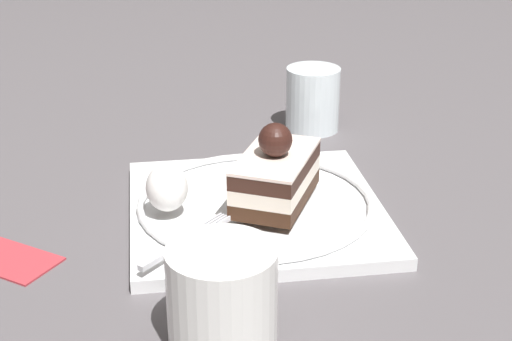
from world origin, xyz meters
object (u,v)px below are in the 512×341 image
object	(u,v)px
cake_slice	(276,174)
drink_glass_far	(222,302)
dessert_plate	(256,208)
whipped_cream_dollop	(167,188)
fork	(188,239)
drink_glass_near	(313,103)
folded_napkin	(7,258)

from	to	relation	value
cake_slice	drink_glass_far	world-z (taller)	cake_slice
dessert_plate	whipped_cream_dollop	bearing A→B (deg)	94.45
fork	dessert_plate	bearing A→B (deg)	-46.23
dessert_plate	drink_glass_near	bearing A→B (deg)	-28.20
cake_slice	folded_napkin	xyz separation A→B (m)	(-0.03, 0.25, -0.05)
fork	folded_napkin	size ratio (longest dim) A/B	0.97
fork	folded_napkin	xyz separation A→B (m)	(0.04, 0.16, -0.02)
fork	drink_glass_far	bearing A→B (deg)	-175.49
cake_slice	fork	world-z (taller)	cake_slice
cake_slice	folded_napkin	world-z (taller)	cake_slice
drink_glass_far	folded_napkin	distance (m)	0.24
drink_glass_far	dessert_plate	bearing A→B (deg)	-18.45
cake_slice	folded_napkin	bearing A→B (deg)	96.70
whipped_cream_dollop	drink_glass_near	world-z (taller)	drink_glass_near
whipped_cream_dollop	drink_glass_far	distance (m)	0.19
dessert_plate	drink_glass_far	world-z (taller)	drink_glass_far
fork	whipped_cream_dollop	bearing A→B (deg)	9.75
drink_glass_near	folded_napkin	bearing A→B (deg)	126.09
dessert_plate	fork	distance (m)	0.11
drink_glass_far	folded_napkin	world-z (taller)	drink_glass_far
fork	cake_slice	bearing A→B (deg)	-54.97
drink_glass_near	whipped_cream_dollop	bearing A→B (deg)	137.94
dessert_plate	drink_glass_far	bearing A→B (deg)	161.55
cake_slice	drink_glass_far	size ratio (longest dim) A/B	1.56
dessert_plate	drink_glass_far	size ratio (longest dim) A/B	3.18
dessert_plate	folded_napkin	bearing A→B (deg)	98.86
whipped_cream_dollop	dessert_plate	bearing A→B (deg)	-85.55
fork	drink_glass_far	xyz separation A→B (m)	(-0.13, -0.01, 0.02)
dessert_plate	folded_napkin	size ratio (longest dim) A/B	2.78
drink_glass_far	fork	bearing A→B (deg)	4.51
whipped_cream_dollop	drink_glass_near	distance (m)	0.31
cake_slice	fork	distance (m)	0.12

